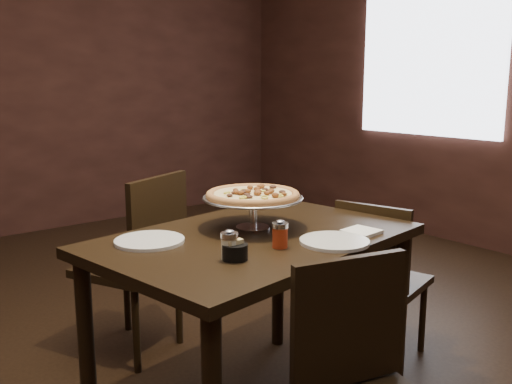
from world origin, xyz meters
TOP-DOWN VIEW (x-y plane):
  - room at (0.06, 0.03)m, footprint 6.04×7.04m
  - dining_table at (0.03, -0.05)m, footprint 1.34×0.99m
  - pizza_stand at (0.08, 0.03)m, footprint 0.41×0.41m
  - parmesan_shaker at (-0.23, -0.24)m, footprint 0.06×0.06m
  - pepper_flake_shaker at (-0.01, -0.24)m, footprint 0.06×0.06m
  - packet_caddy at (-0.22, -0.25)m, footprint 0.09×0.09m
  - napkin_stack at (0.37, -0.30)m, footprint 0.14×0.14m
  - plate_left at (-0.35, 0.12)m, footprint 0.26×0.26m
  - plate_near at (0.19, -0.33)m, footprint 0.26×0.26m
  - serving_spatula at (0.11, -0.01)m, footprint 0.13×0.13m
  - chair_far at (-0.07, 0.73)m, footprint 0.57×0.57m
  - chair_side at (0.79, -0.07)m, footprint 0.46×0.46m

SIDE VIEW (x-z plane):
  - chair_side at x=0.79m, z-range 0.04..0.85m
  - chair_far at x=-0.07m, z-range 0.04..0.97m
  - dining_table at x=0.03m, z-range 0.29..1.06m
  - plate_near at x=0.19m, z-range 0.78..0.79m
  - plate_left at x=-0.35m, z-range 0.78..0.79m
  - napkin_stack at x=0.37m, z-range 0.78..0.79m
  - packet_caddy at x=-0.22m, z-range 0.77..0.84m
  - pepper_flake_shaker at x=-0.01m, z-range 0.77..0.88m
  - parmesan_shaker at x=-0.23m, z-range 0.77..0.88m
  - serving_spatula at x=0.11m, z-range 0.90..0.92m
  - pizza_stand at x=0.08m, z-range 0.83..1.00m
  - room at x=0.06m, z-range -0.02..2.82m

